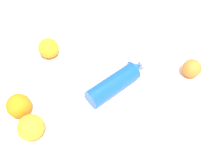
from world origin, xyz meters
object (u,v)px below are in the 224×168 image
at_px(water_bottle, 116,81).
at_px(orange_1, 49,48).
at_px(orange_2, 19,106).
at_px(orange_3, 192,68).
at_px(orange_0, 31,127).

distance_m(water_bottle, orange_1, 0.29).
height_order(orange_2, orange_3, orange_2).
bearing_deg(orange_1, water_bottle, -173.37).
relative_size(water_bottle, orange_3, 3.81).
bearing_deg(orange_1, orange_3, -152.83).
relative_size(orange_1, orange_3, 1.14).
xyz_separation_m(water_bottle, orange_2, (0.18, 0.27, 0.01)).
height_order(orange_0, orange_2, orange_0).
height_order(orange_0, orange_1, orange_0).
height_order(orange_0, orange_3, orange_0).
height_order(water_bottle, orange_0, orange_0).
relative_size(orange_0, orange_3, 1.20).
distance_m(water_bottle, orange_3, 0.27).
height_order(water_bottle, orange_3, orange_3).
bearing_deg(orange_2, orange_3, -126.84).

